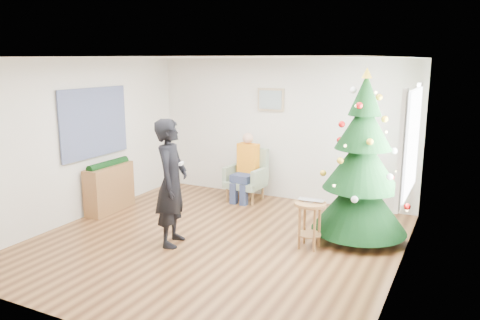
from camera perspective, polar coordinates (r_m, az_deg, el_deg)
The scene contains 19 objects.
floor at distance 6.87m, azimuth -3.03°, elevation -9.88°, with size 5.00×5.00×0.00m, color brown.
ceiling at distance 6.37m, azimuth -3.30°, elevation 12.35°, with size 5.00×5.00×0.00m, color white.
wall_back at distance 8.72m, azimuth 5.02°, elevation 3.69°, with size 5.00×5.00×0.00m, color silver.
wall_front at distance 4.57m, azimuth -18.96°, elevation -4.75°, with size 5.00×5.00×0.00m, color silver.
wall_left at distance 8.02m, azimuth -18.88°, elevation 2.34°, with size 5.00×5.00×0.00m, color silver.
wall_right at distance 5.71m, azimuth 19.19°, elevation -1.44°, with size 5.00×5.00×0.00m, color silver.
window_panel at distance 6.65m, azimuth 20.22°, elevation 2.09°, with size 0.04×1.30×1.40m, color white.
curtains at distance 6.66m, azimuth 19.97°, elevation 2.12°, with size 0.05×1.75×1.50m.
christmas_tree at distance 6.87m, azimuth 14.64°, elevation -0.53°, with size 1.37×1.37×2.47m.
stool at distance 6.61m, azimuth 8.46°, elevation -7.80°, with size 0.44×0.44×0.66m.
laptop at distance 6.50m, azimuth 8.55°, elevation -5.01°, with size 0.36×0.23×0.03m, color silver.
armchair at distance 8.71m, azimuth 0.84°, elevation -2.65°, with size 0.73×0.68×0.96m.
seated_person at distance 8.60m, azimuth 0.67°, elevation -0.84°, with size 0.40×0.57×1.26m.
standing_man at distance 6.58m, azimuth -8.34°, elevation -2.75°, with size 0.65×0.43×1.79m, color black.
game_controller at distance 6.38m, azimuth -7.17°, elevation -0.42°, with size 0.04×0.13×0.04m, color white.
console at distance 8.39m, azimuth -15.61°, elevation -3.35°, with size 0.30×1.00×0.80m, color brown.
garland at distance 8.29m, azimuth -15.78°, elevation -0.55°, with size 0.14×0.14×0.90m, color black.
tapestry at distance 8.17m, azimuth -17.31°, elevation 4.39°, with size 0.03×1.50×1.15m, color black.
framed_picture at distance 8.70m, azimuth 3.76°, elevation 7.34°, with size 0.52×0.05×0.42m.
Camera 1 is at (3.17, -5.53, 2.57)m, focal length 35.00 mm.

